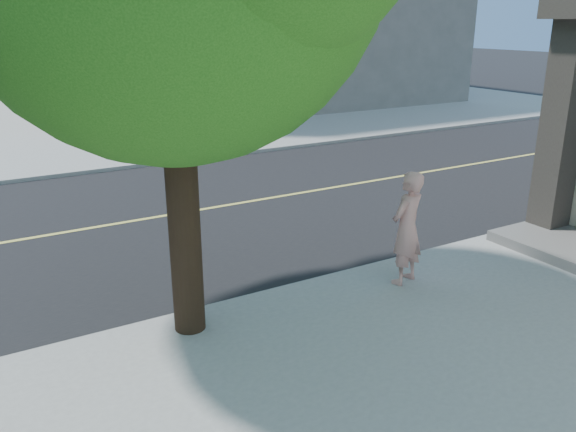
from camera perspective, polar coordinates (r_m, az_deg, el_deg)
sidewalk_ne at (r=31.85m, az=-5.29°, el=11.40°), size 29.00×25.00×0.12m
man_on_phone at (r=9.05m, az=11.51°, el=-1.17°), size 0.75×0.60×1.77m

